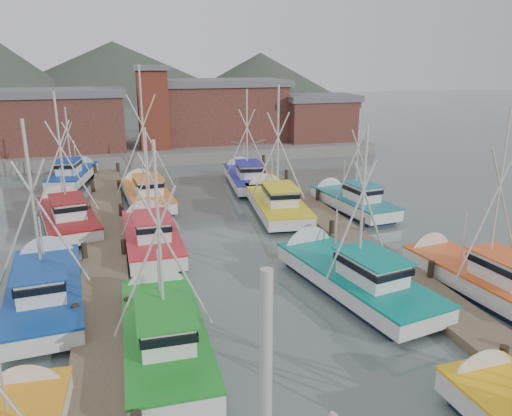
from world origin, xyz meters
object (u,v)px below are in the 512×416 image
object	(u,v)px
boat_4	(163,329)
boat_8	(151,234)
boat_12	(146,193)
lookout_tower	(153,107)

from	to	relation	value
boat_4	boat_8	bearing A→B (deg)	88.89
boat_4	boat_12	bearing A→B (deg)	88.71
boat_12	boat_8	bearing A→B (deg)	-96.62
boat_4	lookout_tower	bearing A→B (deg)	86.32
boat_4	boat_12	size ratio (longest dim) A/B	0.85
boat_8	boat_12	xyz separation A→B (m)	(0.35, 9.50, 0.01)
boat_4	boat_8	xyz separation A→B (m)	(0.33, 10.79, -0.00)
lookout_tower	boat_12	distance (m)	17.39
lookout_tower	boat_4	distance (m)	37.28
lookout_tower	boat_4	bearing A→B (deg)	-94.33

